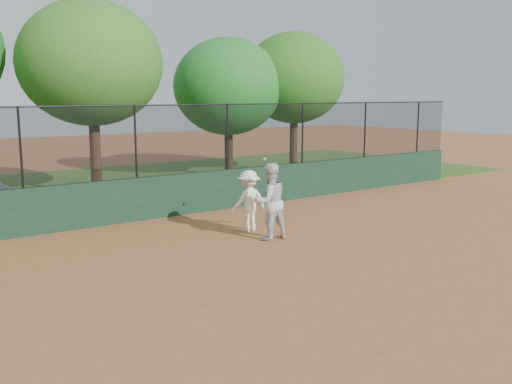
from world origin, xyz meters
TOP-DOWN VIEW (x-y plane):
  - ground at (0.00, 0.00)m, footprint 80.00×80.00m
  - back_wall at (0.00, 6.00)m, footprint 26.00×0.20m
  - grass_strip at (0.00, 12.00)m, footprint 36.00×12.00m
  - player_second at (1.19, 2.18)m, footprint 0.95×0.77m
  - player_main at (1.28, 3.18)m, footprint 1.02×0.59m
  - fence_assembly at (-0.03, 6.00)m, footprint 26.00×0.06m
  - tree_2 at (-0.04, 10.31)m, footprint 4.81×4.37m
  - tree_3 at (6.31, 11.71)m, footprint 4.69×4.26m
  - tree_4 at (9.45, 11.19)m, footprint 4.63×4.21m

SIDE VIEW (x-z plane):
  - ground at x=0.00m, z-range 0.00..0.00m
  - grass_strip at x=0.00m, z-range 0.00..0.01m
  - back_wall at x=0.00m, z-range 0.00..1.20m
  - player_main at x=1.28m, z-range -0.16..1.73m
  - player_second at x=1.19m, z-range 0.00..1.86m
  - fence_assembly at x=-0.03m, z-range 1.24..3.24m
  - tree_3 at x=6.31m, z-range 0.88..6.69m
  - tree_4 at x=9.45m, z-range 1.08..7.27m
  - tree_2 at x=-0.04m, z-range 1.20..7.77m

